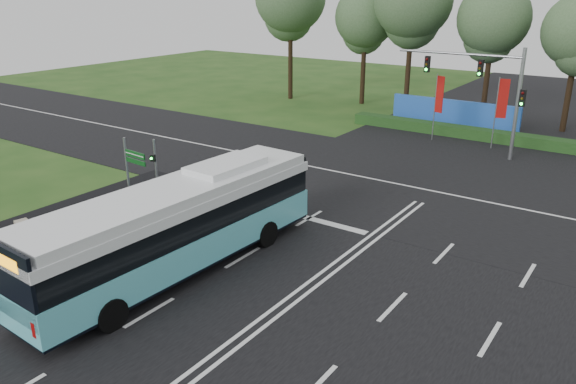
% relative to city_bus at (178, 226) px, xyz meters
% --- Properties ---
extents(ground, '(120.00, 120.00, 0.00)m').
position_rel_city_bus_xyz_m(ground, '(4.62, 2.16, -1.89)').
color(ground, '#244A18').
rests_on(ground, ground).
extents(road_main, '(20.00, 120.00, 0.04)m').
position_rel_city_bus_xyz_m(road_main, '(4.62, 2.16, -1.87)').
color(road_main, black).
rests_on(road_main, ground).
extents(road_cross, '(120.00, 14.00, 0.05)m').
position_rel_city_bus_xyz_m(road_cross, '(4.62, 14.16, -1.86)').
color(road_cross, black).
rests_on(road_cross, ground).
extents(bike_path, '(5.00, 18.00, 0.06)m').
position_rel_city_bus_xyz_m(bike_path, '(-7.88, -0.84, -1.86)').
color(bike_path, black).
rests_on(bike_path, ground).
extents(kerb_strip, '(0.25, 18.00, 0.12)m').
position_rel_city_bus_xyz_m(kerb_strip, '(-5.48, -0.84, -1.83)').
color(kerb_strip, gray).
rests_on(kerb_strip, ground).
extents(city_bus, '(3.30, 13.16, 3.75)m').
position_rel_city_bus_xyz_m(city_bus, '(0.00, 0.00, 0.00)').
color(city_bus, '#5BC5D3').
rests_on(city_bus, ground).
extents(pedestrian_signal, '(0.29, 0.40, 3.05)m').
position_rel_city_bus_xyz_m(pedestrian_signal, '(-7.04, 5.34, -0.22)').
color(pedestrian_signal, gray).
rests_on(pedestrian_signal, ground).
extents(street_sign, '(1.50, 0.22, 3.85)m').
position_rel_city_bus_xyz_m(street_sign, '(-5.70, 2.70, 0.55)').
color(street_sign, gray).
rests_on(street_sign, ground).
extents(utility_cabinet, '(0.72, 0.64, 1.04)m').
position_rel_city_bus_xyz_m(utility_cabinet, '(-7.27, -2.03, -1.37)').
color(utility_cabinet, '#A39883').
rests_on(utility_cabinet, ground).
extents(banner_flag_left, '(0.66, 0.30, 4.75)m').
position_rel_city_bus_xyz_m(banner_flag_left, '(0.96, 24.41, 1.20)').
color(banner_flag_left, gray).
rests_on(banner_flag_left, ground).
extents(banner_flag_mid, '(0.70, 0.24, 4.86)m').
position_rel_city_bus_xyz_m(banner_flag_mid, '(5.10, 24.79, 1.27)').
color(banner_flag_mid, gray).
rests_on(banner_flag_mid, ground).
extents(traffic_light_gantry, '(8.41, 0.28, 7.00)m').
position_rel_city_bus_xyz_m(traffic_light_gantry, '(4.83, 22.66, 2.78)').
color(traffic_light_gantry, gray).
rests_on(traffic_light_gantry, ground).
extents(hedge, '(22.00, 1.20, 0.80)m').
position_rel_city_bus_xyz_m(hedge, '(4.62, 26.66, -1.49)').
color(hedge, '#1A3D16').
rests_on(hedge, ground).
extents(blue_hoarding, '(10.00, 0.30, 2.20)m').
position_rel_city_bus_xyz_m(blue_hoarding, '(0.62, 29.16, -0.79)').
color(blue_hoarding, blue).
rests_on(blue_hoarding, ground).
extents(eucalyptus_row, '(43.29, 8.47, 12.91)m').
position_rel_city_bus_xyz_m(eucalyptus_row, '(-1.03, 33.03, 6.59)').
color(eucalyptus_row, black).
rests_on(eucalyptus_row, ground).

